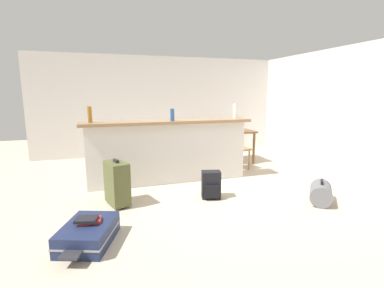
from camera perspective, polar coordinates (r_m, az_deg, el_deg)
ground_plane at (r=4.89m, az=3.06°, el=-9.04°), size 13.00×13.00×0.05m
wall_back at (r=7.55m, az=-5.20°, el=7.65°), size 6.60×0.10×2.50m
wall_right at (r=6.59m, az=27.92°, el=6.14°), size 0.10×6.00×2.50m
partition_half_wall at (r=5.03m, az=-4.48°, el=-1.91°), size 2.80×0.20×1.06m
bar_countertop at (r=4.94m, az=-4.57°, el=4.42°), size 2.96×0.40×0.05m
bottle_amber at (r=4.84m, az=-19.83°, el=5.57°), size 0.07×0.07×0.26m
bottle_blue at (r=4.84m, az=-3.97°, el=5.85°), size 0.07×0.07×0.21m
bottle_white at (r=5.43m, az=8.65°, el=6.56°), size 0.07×0.07×0.27m
dining_table at (r=6.57m, az=7.21°, el=1.94°), size 1.10×0.80×0.74m
dining_chair_near_partition at (r=6.07m, az=8.84°, el=-0.04°), size 0.48×0.48×0.93m
suitcase_flat_navy at (r=3.36m, az=-20.11°, el=-16.55°), size 0.70×0.89×0.22m
duffel_bag_grey at (r=4.60m, az=24.45°, el=-8.91°), size 0.54×0.56×0.34m
backpack_black at (r=4.37m, az=3.86°, el=-8.27°), size 0.31×0.29×0.42m
suitcase_upright_olive at (r=4.20m, az=-14.82°, el=-7.52°), size 0.36×0.49×0.67m
book_stack at (r=3.32m, az=-20.07°, el=-14.13°), size 0.28×0.22×0.06m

